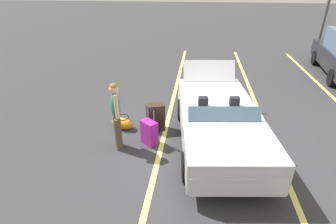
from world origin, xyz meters
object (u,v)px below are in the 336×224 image
(duffel_bag, at_px, (122,123))
(suitcase_large_black, at_px, (156,117))
(suitcase_medium_bright, at_px, (149,133))
(convertible_car, at_px, (220,127))
(traveler_person, at_px, (116,113))

(duffel_bag, bearing_deg, suitcase_large_black, 93.13)
(suitcase_medium_bright, height_order, duffel_bag, suitcase_medium_bright)
(convertible_car, distance_m, suitcase_large_black, 1.78)
(convertible_car, height_order, traveler_person, traveler_person)
(convertible_car, xyz_separation_m, traveler_person, (0.25, -2.36, 0.34))
(duffel_bag, bearing_deg, suitcase_medium_bright, 53.33)
(suitcase_medium_bright, bearing_deg, traveler_person, -29.30)
(suitcase_large_black, xyz_separation_m, traveler_person, (0.94, -0.74, 0.56))
(traveler_person, bearing_deg, suitcase_medium_bright, -6.49)
(traveler_person, bearing_deg, convertible_car, -20.02)
(suitcase_large_black, xyz_separation_m, suitcase_medium_bright, (0.69, -0.04, -0.05))
(suitcase_large_black, height_order, traveler_person, traveler_person)
(convertible_car, distance_m, duffel_bag, 2.64)
(suitcase_medium_bright, xyz_separation_m, duffel_bag, (-0.64, -0.86, -0.15))
(traveler_person, bearing_deg, duffel_bag, 74.36)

